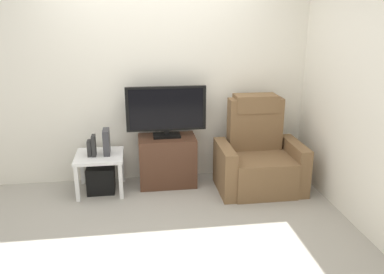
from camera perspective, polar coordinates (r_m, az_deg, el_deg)
ground_plane at (r=4.18m, az=-3.97°, el=-11.49°), size 6.40×6.40×0.00m
wall_back at (r=4.83m, az=-5.30°, el=8.87°), size 6.40×0.06×2.60m
wall_side at (r=4.27m, az=21.82°, el=6.53°), size 0.06×4.48×2.60m
tv_stand at (r=4.84m, az=-3.54°, el=-3.37°), size 0.67×0.42×0.60m
television at (r=4.67m, az=-3.70°, el=3.79°), size 0.93×0.20×0.60m
recliner_armchair at (r=4.78m, az=9.44°, el=-2.90°), size 0.98×0.78×1.08m
side_table at (r=4.73m, az=-13.02°, el=-3.26°), size 0.54×0.54×0.45m
subwoofer_box at (r=4.81m, az=-12.83°, el=-5.77°), size 0.31×0.31×0.31m
book_leftmost at (r=4.67m, az=-14.39°, el=-1.55°), size 0.04×0.12×0.18m
book_middle at (r=4.65m, az=-13.82°, el=-1.18°), size 0.04×0.14×0.24m
game_console at (r=4.66m, az=-12.09°, el=-0.68°), size 0.07×0.20×0.29m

